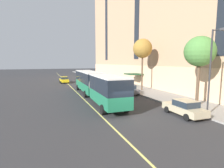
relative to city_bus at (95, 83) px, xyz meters
The scene contains 12 objects.
ground_plane 9.66m from the city_bus, 88.39° to the right, with size 260.00×260.00×0.00m, color #303033.
sidewalk 11.98m from the city_bus, 32.97° to the right, with size 5.67×160.00×0.15m, color gray.
city_bus is the anchor object (origin of this frame).
parked_car_silver_0 16.21m from the city_bus, 68.19° to the left, with size 1.97×4.35×1.56m.
parked_car_champagne_1 12.74m from the city_bus, 62.81° to the right, with size 2.07×4.49×1.56m.
parked_car_red_4 22.39m from the city_bus, 75.05° to the left, with size 2.11×4.63×1.56m.
parked_car_darkgray_5 6.07m from the city_bus, ahead, with size 1.98×4.37×1.56m.
taxi_cab 20.91m from the city_bus, 96.41° to the left, with size 2.07×4.65×1.56m.
street_tree_mid_block 13.88m from the city_bus, 44.16° to the right, with size 3.35×3.35×7.83m.
street_tree_far_uptown 11.32m from the city_bus, 17.68° to the left, with size 3.34×3.34×9.04m.
street_lamp 14.87m from the city_bus, 58.32° to the right, with size 0.36×1.48×7.88m.
lane_centerline 6.97m from the city_bus, 104.82° to the right, with size 0.16×140.00×0.01m, color #E0D66B.
Camera 1 is at (-6.71, -14.64, 5.11)m, focal length 28.00 mm.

